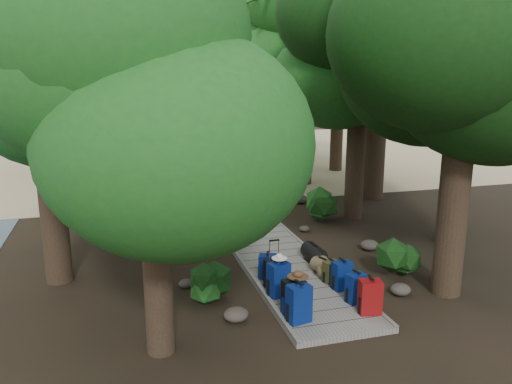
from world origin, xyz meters
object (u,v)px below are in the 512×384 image
object	(u,v)px
sun_lounger	(270,170)
duffel_right_khaki	(323,266)
backpack_left_b	(294,295)
backpack_right_c	(342,274)
backpack_right_d	(332,271)
backpack_right_b	(356,286)
backpack_left_a	(299,302)
backpack_right_a	(370,295)
kayak	(127,173)
backpack_left_c	(279,277)
lone_suitcase_on_sand	(222,178)
suitcase_on_boardwalk	(274,273)
backpack_left_d	(268,265)
duffel_right_black	(314,253)

from	to	relation	value
sun_lounger	duffel_right_khaki	bearing A→B (deg)	-90.28
backpack_left_b	backpack_right_c	bearing A→B (deg)	23.80
backpack_right_d	backpack_right_c	bearing A→B (deg)	-95.57
backpack_right_b	sun_lounger	world-z (taller)	backpack_right_b
backpack_left_a	duffel_right_khaki	distance (m)	2.43
backpack_left_b	backpack_right_d	bearing A→B (deg)	35.99
backpack_right_c	duffel_right_khaki	size ratio (longest dim) A/B	1.29
backpack_left_b	duffel_right_khaki	xyz separation A→B (m)	(1.34, 1.69, -0.21)
backpack_right_d	backpack_right_a	bearing A→B (deg)	-101.23
kayak	sun_lounger	size ratio (longest dim) A/B	2.01
backpack_left_c	sun_lounger	bearing A→B (deg)	56.97
backpack_left_c	backpack_right_d	xyz separation A→B (m)	(1.36, 0.34, -0.13)
backpack_right_c	backpack_right_d	distance (m)	0.41
backpack_left_a	duffel_right_khaki	bearing A→B (deg)	43.34
backpack_right_b	duffel_right_khaki	distance (m)	1.56
backpack_left_c	backpack_right_b	bearing A→B (deg)	-43.31
duffel_right_khaki	lone_suitcase_on_sand	bearing A→B (deg)	72.72
backpack_left_b	backpack_right_b	size ratio (longest dim) A/B	1.15
backpack_left_c	sun_lounger	distance (m)	13.01
kayak	suitcase_on_boardwalk	bearing A→B (deg)	-62.23
backpack_left_d	sun_lounger	size ratio (longest dim) A/B	0.36
backpack_left_b	suitcase_on_boardwalk	size ratio (longest dim) A/B	1.23
duffel_right_khaki	kayak	size ratio (longest dim) A/B	0.16
backpack_left_c	sun_lounger	xyz separation A→B (m)	(3.71, 12.47, -0.23)
lone_suitcase_on_sand	sun_lounger	size ratio (longest dim) A/B	0.43
suitcase_on_boardwalk	backpack_left_c	bearing A→B (deg)	-105.16
backpack_right_a	duffel_right_black	world-z (taller)	backpack_right_a
kayak	backpack_left_c	bearing A→B (deg)	-62.73
backpack_right_b	suitcase_on_boardwalk	size ratio (longest dim) A/B	1.07
backpack_left_c	lone_suitcase_on_sand	size ratio (longest dim) A/B	1.12
backpack_left_a	backpack_right_d	world-z (taller)	backpack_left_a
sun_lounger	duffel_right_black	bearing A→B (deg)	-90.60
kayak	backpack_left_a	bearing A→B (deg)	-63.52
backpack_left_a	kayak	distance (m)	15.51
backpack_right_d	lone_suitcase_on_sand	size ratio (longest dim) A/B	0.75
backpack_right_a	lone_suitcase_on_sand	bearing A→B (deg)	101.67
backpack_left_d	duffel_right_khaki	world-z (taller)	backpack_left_d
duffel_right_black	sun_lounger	size ratio (longest dim) A/B	0.41
lone_suitcase_on_sand	backpack_left_c	bearing A→B (deg)	-92.55
duffel_right_black	backpack_left_a	bearing A→B (deg)	-119.01
backpack_right_c	kayak	xyz separation A→B (m)	(-4.10, 14.16, -0.27)
backpack_left_c	backpack_right_d	size ratio (longest dim) A/B	1.50
backpack_right_a	kayak	distance (m)	15.88
backpack_left_d	backpack_left_a	bearing A→B (deg)	-69.48
backpack_left_c	kayak	size ratio (longest dim) A/B	0.24
backpack_right_d	suitcase_on_boardwalk	world-z (taller)	suitcase_on_boardwalk
suitcase_on_boardwalk	kayak	size ratio (longest dim) A/B	0.19
sun_lounger	backpack_left_b	bearing A→B (deg)	-94.33
backpack_left_a	kayak	bearing A→B (deg)	87.29
backpack_left_c	duffel_right_khaki	bearing A→B (deg)	14.98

